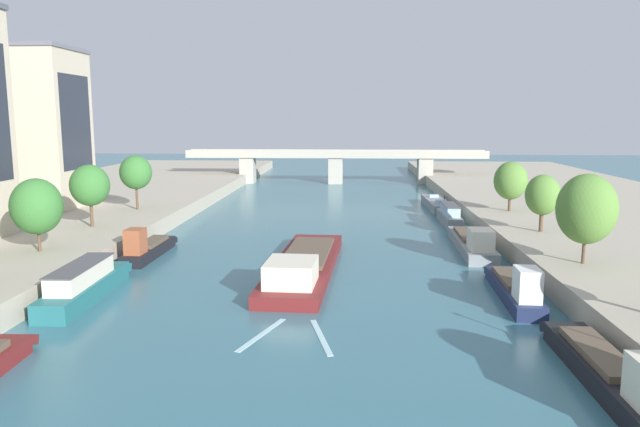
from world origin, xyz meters
The scene contains 19 objects.
quay_left centered at (-35.67, 55.00, 0.92)m, with size 36.00×170.00×1.85m, color #B2A893.
quay_right centered at (35.67, 55.00, 0.92)m, with size 36.00×170.00×1.85m, color #B2A893.
barge_midriver centered at (-0.63, 32.45, 0.82)m, with size 5.95×23.33×2.73m.
wake_behind_barge centered at (-0.17, 18.03, 0.01)m, with size 5.59×6.04×0.03m.
moored_boat_left_near centered at (-15.81, 24.68, 1.12)m, with size 2.81×12.91×2.66m.
moored_boat_left_downstream centered at (-15.69, 37.62, 0.93)m, with size 2.15×10.75×3.25m.
moored_boat_right_far centered at (15.89, 11.40, 0.92)m, with size 2.34×13.76×3.15m.
moored_boat_right_midway centered at (15.13, 26.04, 0.90)m, with size 2.45×12.13×3.15m.
moored_boat_right_end centered at (15.18, 41.99, 0.89)m, with size 3.21×15.22×2.98m.
moored_boat_right_upstream centered at (15.41, 57.68, 1.03)m, with size 1.92×10.09×2.45m.
moored_boat_right_gap_after centered at (15.59, 70.63, 0.64)m, with size 3.02×14.08×2.32m.
tree_left_past_mid centered at (-22.77, 31.64, 5.66)m, with size 4.18×4.18×6.15m.
tree_left_end_of_row centered at (-23.34, 43.14, 6.12)m, with size 3.96×3.96×6.40m.
tree_left_second centered at (-22.88, 54.97, 6.38)m, with size 3.84×3.84×6.60m.
tree_right_distant centered at (21.20, 29.82, 6.09)m, with size 4.46×4.46×6.93m.
tree_right_past_mid centered at (21.98, 42.95, 5.47)m, with size 3.33×3.33×5.64m.
tree_right_second centered at (22.28, 56.19, 5.51)m, with size 3.94×3.94×5.95m.
building_left_far_end centered at (-36.46, 56.52, 11.69)m, with size 12.02×10.08×19.65m.
bridge_far centered at (0.00, 103.04, 4.21)m, with size 59.33×4.40×6.63m.
Camera 1 is at (3.44, -16.10, 12.92)m, focal length 33.61 mm.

